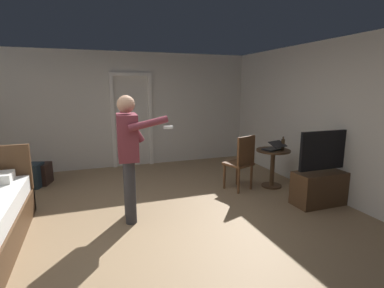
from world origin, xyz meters
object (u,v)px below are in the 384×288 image
Objects in this scene: tv_flatscreen at (325,182)px; wooden_chair at (242,161)px; bottle_on_table at (283,144)px; suitcase_dark at (25,175)px; side_table at (273,162)px; person_blue_shirt at (129,149)px; suitcase_small at (37,174)px; laptop at (274,147)px.

tv_flatscreen is 1.19× the size of wooden_chair.
bottle_on_table is 4.75m from suitcase_dark.
wooden_chair is at bearing -5.18° from suitcase_dark.
person_blue_shirt is (-2.65, -0.49, 0.54)m from side_table.
wooden_chair is 3.84m from suitcase_small.
suitcase_small is at bearing 158.24° from bottle_on_table.
bottle_on_table is at bearing -29.74° from side_table.
side_table is 2.75m from person_blue_shirt.
person_blue_shirt reaches higher than tv_flatscreen.
wooden_chair is at bearing 172.08° from bottle_on_table.
laptop is at bearing 9.63° from person_blue_shirt.
tv_flatscreen is 1.00m from bottle_on_table.
person_blue_shirt is 2.70m from suitcase_dark.
side_table is (-0.30, 0.96, 0.12)m from tv_flatscreen.
bottle_on_table is at bearing -7.92° from wooden_chair.
tv_flatscreen reaches higher than bottle_on_table.
wooden_chair is (-0.63, 0.03, 0.08)m from side_table.
laptop reaches higher than suitcase_dark.
side_table is at bearing -2.54° from suitcase_dark.
bottle_on_table is 0.25× the size of wooden_chair.
laptop is 4.59m from suitcase_dark.
person_blue_shirt reaches higher than suitcase_dark.
tv_flatscreen is at bearing -72.51° from side_table.
tv_flatscreen is 1.05m from laptop.
person_blue_shirt is at bearing -33.60° from suitcase_dark.
suitcase_dark is at bearing 160.21° from laptop.
laptop is (-0.02, -0.04, 0.28)m from side_table.
suitcase_dark is at bearing 158.13° from wooden_chair.
suitcase_small is (-4.11, 1.62, -0.27)m from side_table.
wooden_chair is (-0.93, 0.99, 0.19)m from tv_flatscreen.
wooden_chair reaches higher than bottle_on_table.
suitcase_dark is (-4.30, 1.50, -0.25)m from side_table.
tv_flatscreen is 5.22m from suitcase_dark.
side_table is 2.85× the size of bottle_on_table.
wooden_chair is at bearing 177.52° from side_table.
laptop is 0.41× the size of wooden_chair.
bottle_on_table reaches higher than suitcase_small.
person_blue_shirt is (-2.79, -0.41, 0.20)m from bottle_on_table.
suitcase_small is at bearing 149.73° from tv_flatscreen.
side_table is 0.41× the size of person_blue_shirt.
suitcase_dark is (-4.29, 1.54, -0.53)m from laptop.
bottle_on_table is at bearing 100.46° from tv_flatscreen.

